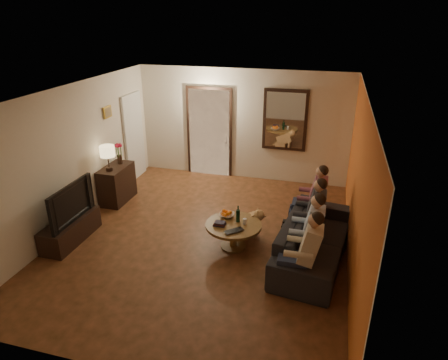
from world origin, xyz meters
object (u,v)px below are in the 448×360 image
(person_a, at_px, (305,255))
(person_c, at_px, (311,216))
(tv, at_px, (66,202))
(dog, at_px, (246,222))
(person_b, at_px, (308,234))
(dresser, at_px, (117,184))
(table_lamp, at_px, (108,158))
(sofa, at_px, (314,239))
(tv_stand, at_px, (71,230))
(person_d, at_px, (313,201))
(coffee_table, at_px, (233,235))
(bowl, at_px, (227,215))
(laptop, at_px, (235,232))
(wine_bottle, at_px, (238,214))

(person_a, distance_m, person_c, 1.20)
(tv, distance_m, dog, 3.16)
(person_a, relative_size, person_b, 1.00)
(dresser, height_order, tv, tv)
(table_lamp, distance_m, tv, 1.48)
(tv, bearing_deg, sofa, -82.04)
(table_lamp, bearing_deg, tv_stand, -90.00)
(person_d, height_order, coffee_table, person_d)
(person_c, distance_m, bowl, 1.44)
(person_a, xyz_separation_m, person_c, (0.00, 1.20, 0.00))
(tv, height_order, person_d, person_d)
(tv, bearing_deg, dog, -72.17)
(tv_stand, distance_m, laptop, 2.96)
(sofa, xyz_separation_m, person_d, (-0.10, 0.90, 0.25))
(person_a, bearing_deg, dresser, 154.10)
(dresser, height_order, sofa, dresser)
(tv_stand, bearing_deg, wine_bottle, 12.63)
(person_a, bearing_deg, bowl, 142.94)
(person_c, bearing_deg, dog, 176.36)
(tv, relative_size, dog, 2.09)
(tv, bearing_deg, person_a, -94.39)
(dog, distance_m, wine_bottle, 0.46)
(dog, height_order, wine_bottle, wine_bottle)
(tv, distance_m, wine_bottle, 2.96)
(sofa, xyz_separation_m, person_b, (-0.10, -0.30, 0.25))
(sofa, distance_m, wine_bottle, 1.33)
(dresser, bearing_deg, wine_bottle, -19.54)
(bowl, bearing_deg, wine_bottle, -27.55)
(person_c, height_order, laptop, person_c)
(person_b, relative_size, person_c, 1.00)
(person_b, relative_size, dog, 2.14)
(person_a, relative_size, dog, 2.14)
(person_c, relative_size, coffee_table, 1.26)
(dresser, height_order, coffee_table, dresser)
(wine_bottle, bearing_deg, coffee_table, -116.57)
(person_b, xyz_separation_m, dog, (-1.11, 0.67, -0.32))
(sofa, xyz_separation_m, dog, (-1.21, 0.37, -0.07))
(person_a, height_order, person_c, same)
(tv_stand, distance_m, person_a, 4.12)
(tv_stand, height_order, person_c, person_c)
(person_c, height_order, wine_bottle, person_c)
(tv, relative_size, wine_bottle, 3.77)
(person_d, bearing_deg, bowl, -153.34)
(person_b, relative_size, bowl, 4.63)
(coffee_table, distance_m, wine_bottle, 0.40)
(wine_bottle, bearing_deg, sofa, -2.69)
(sofa, distance_m, dog, 1.27)
(person_c, relative_size, person_d, 1.00)
(bowl, bearing_deg, dog, 30.89)
(person_b, bearing_deg, person_a, -90.00)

